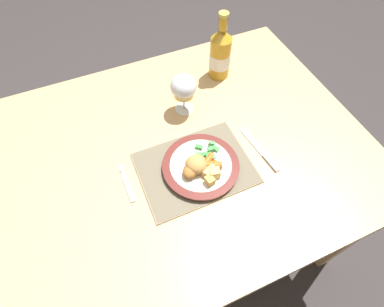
% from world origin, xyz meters
% --- Properties ---
extents(ground_plane, '(6.00, 6.00, 0.00)m').
position_xyz_m(ground_plane, '(0.00, 0.00, 0.00)').
color(ground_plane, '#383333').
extents(dining_table, '(1.19, 0.94, 0.74)m').
position_xyz_m(dining_table, '(0.00, 0.00, 0.65)').
color(dining_table, tan).
rests_on(dining_table, ground).
extents(placemat, '(0.34, 0.26, 0.01)m').
position_xyz_m(placemat, '(0.00, -0.09, 0.74)').
color(placemat, gray).
rests_on(placemat, dining_table).
extents(dinner_plate, '(0.24, 0.24, 0.02)m').
position_xyz_m(dinner_plate, '(0.01, -0.10, 0.76)').
color(dinner_plate, white).
rests_on(dinner_plate, placemat).
extents(breaded_croquettes, '(0.10, 0.09, 0.05)m').
position_xyz_m(breaded_croquettes, '(-0.01, -0.10, 0.79)').
color(breaded_croquettes, tan).
rests_on(breaded_croquettes, dinner_plate).
extents(green_beans_pile, '(0.08, 0.08, 0.02)m').
position_xyz_m(green_beans_pile, '(0.05, -0.07, 0.77)').
color(green_beans_pile, green).
rests_on(green_beans_pile, dinner_plate).
extents(glazed_carrots, '(0.06, 0.08, 0.02)m').
position_xyz_m(glazed_carrots, '(0.04, -0.12, 0.78)').
color(glazed_carrots, orange).
rests_on(glazed_carrots, dinner_plate).
extents(fork, '(0.02, 0.13, 0.01)m').
position_xyz_m(fork, '(-0.21, -0.07, 0.74)').
color(fork, silver).
rests_on(fork, dining_table).
extents(table_knife, '(0.04, 0.19, 0.01)m').
position_xyz_m(table_knife, '(0.22, -0.12, 0.74)').
color(table_knife, silver).
rests_on(table_knife, dining_table).
extents(wine_glass, '(0.09, 0.09, 0.15)m').
position_xyz_m(wine_glass, '(0.06, 0.15, 0.84)').
color(wine_glass, silver).
rests_on(wine_glass, dining_table).
extents(bottle, '(0.08, 0.08, 0.25)m').
position_xyz_m(bottle, '(0.26, 0.27, 0.84)').
color(bottle, gold).
rests_on(bottle, dining_table).
extents(roast_potatoes, '(0.05, 0.06, 0.03)m').
position_xyz_m(roast_potatoes, '(0.03, -0.15, 0.78)').
color(roast_potatoes, gold).
rests_on(roast_potatoes, dinner_plate).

